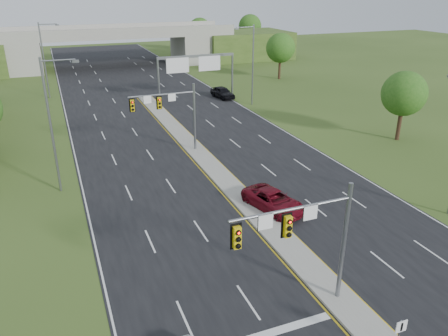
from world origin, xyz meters
name	(u,v)px	position (x,y,z in m)	size (l,w,h in m)	color
ground	(337,298)	(0.00, 0.00, 0.00)	(240.00, 240.00, 0.00)	#374F1C
road	(170,124)	(0.00, 35.00, 0.01)	(24.00, 160.00, 0.02)	black
median	(202,156)	(0.00, 23.00, 0.10)	(2.00, 54.00, 0.16)	gray
lane_markings	(179,139)	(-0.60, 28.91, 0.02)	(23.72, 160.00, 0.01)	gold
signal_mast_near	(309,233)	(-2.26, -0.07, 4.73)	(6.62, 0.60, 7.00)	slate
signal_mast_far	(172,109)	(-2.26, 24.93, 4.73)	(6.62, 0.60, 7.00)	slate
keep_right_sign	(400,333)	(0.00, -4.53, 1.52)	(0.60, 0.13, 2.20)	slate
sign_gantry	(195,65)	(6.68, 44.92, 5.24)	(11.58, 0.44, 6.67)	slate
overpass	(113,49)	(0.00, 80.00, 3.55)	(80.00, 14.00, 8.10)	gray
lightpole_l_mid	(53,120)	(-13.30, 20.00, 6.10)	(2.85, 0.25, 11.00)	slate
lightpole_l_far	(45,57)	(-13.30, 55.00, 6.10)	(2.85, 0.25, 11.00)	slate
lightpole_r_far	(252,62)	(13.30, 40.00, 6.10)	(2.85, 0.25, 11.00)	slate
tree_r_near	(404,94)	(22.00, 20.00, 5.18)	(4.80, 4.80, 7.60)	#382316
tree_r_mid	(281,48)	(26.00, 55.00, 5.51)	(5.20, 5.20, 8.12)	#382316
tree_back_c	(200,29)	(24.00, 94.00, 5.51)	(5.60, 5.60, 8.32)	#382316
tree_back_d	(250,26)	(38.00, 94.00, 5.84)	(6.00, 6.00, 8.85)	#382316
car_far_a	(273,200)	(1.50, 10.48, 0.77)	(2.50, 5.42, 1.51)	maroon
car_far_c	(223,92)	(11.00, 45.20, 0.86)	(1.99, 4.96, 1.69)	black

